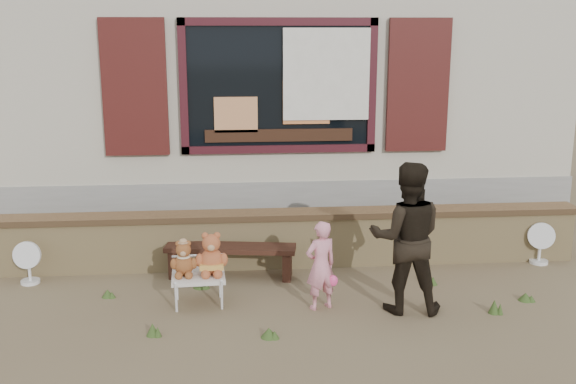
{
  "coord_description": "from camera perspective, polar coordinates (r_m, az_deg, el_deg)",
  "views": [
    {
      "loc": [
        -0.62,
        -6.63,
        2.76
      ],
      "look_at": [
        0.0,
        0.6,
        1.0
      ],
      "focal_mm": 42.0,
      "sensor_mm": 36.0,
      "label": 1
    }
  ],
  "objects": [
    {
      "name": "teddy_bear_right",
      "position": [
        6.9,
        -6.5,
        -5.12
      ],
      "size": [
        0.34,
        0.3,
        0.45
      ],
      "primitive_type": null,
      "rotation": [
        0.0,
        0.0,
        0.06
      ],
      "color": "brown",
      "rests_on": "folding_chair"
    },
    {
      "name": "brick_wall",
      "position": [
        8.03,
        -0.25,
        -3.9
      ],
      "size": [
        7.1,
        0.36,
        0.67
      ],
      "color": "tan",
      "rests_on": "ground"
    },
    {
      "name": "grass_tufts",
      "position": [
        7.04,
        3.57,
        -9.02
      ],
      "size": [
        4.5,
        1.45,
        0.14
      ],
      "color": "#344C1E",
      "rests_on": "ground"
    },
    {
      "name": "fan_right",
      "position": [
        8.66,
        20.57,
        -4.04
      ],
      "size": [
        0.33,
        0.22,
        0.52
      ],
      "rotation": [
        0.0,
        0.0,
        -0.31
      ],
      "color": "silver",
      "rests_on": "ground"
    },
    {
      "name": "teddy_bear_left",
      "position": [
        6.91,
        -8.82,
        -5.51
      ],
      "size": [
        0.28,
        0.25,
        0.37
      ],
      "primitive_type": null,
      "rotation": [
        0.0,
        0.0,
        0.06
      ],
      "color": "brown",
      "rests_on": "folding_chair"
    },
    {
      "name": "bench",
      "position": [
        7.69,
        -4.88,
        -5.27
      ],
      "size": [
        1.5,
        0.53,
        0.38
      ],
      "rotation": [
        0.0,
        0.0,
        -0.15
      ],
      "color": "black",
      "rests_on": "ground"
    },
    {
      "name": "child",
      "position": [
        6.78,
        2.79,
        -6.22
      ],
      "size": [
        0.39,
        0.33,
        0.92
      ],
      "primitive_type": "imported",
      "rotation": [
        0.0,
        0.0,
        3.51
      ],
      "color": "pink",
      "rests_on": "ground"
    },
    {
      "name": "folding_chair",
      "position": [
        6.98,
        -7.6,
        -7.15
      ],
      "size": [
        0.56,
        0.5,
        0.33
      ],
      "rotation": [
        0.0,
        0.0,
        0.06
      ],
      "color": "beige",
      "rests_on": "ground"
    },
    {
      "name": "fan_left",
      "position": [
        8.02,
        -21.11,
        -5.57
      ],
      "size": [
        0.31,
        0.21,
        0.49
      ],
      "rotation": [
        0.0,
        0.0,
        -0.06
      ],
      "color": "silver",
      "rests_on": "ground"
    },
    {
      "name": "shopfront",
      "position": [
        11.16,
        -1.74,
        9.73
      ],
      "size": [
        8.04,
        5.13,
        4.0
      ],
      "color": "#A9A089",
      "rests_on": "ground"
    },
    {
      "name": "ground",
      "position": [
        7.21,
        0.42,
        -8.88
      ],
      "size": [
        80.0,
        80.0,
        0.0
      ],
      "primitive_type": "plane",
      "color": "brown",
      "rests_on": "ground"
    },
    {
      "name": "adult",
      "position": [
        6.74,
        10.0,
        -3.83
      ],
      "size": [
        0.82,
        0.69,
        1.52
      ],
      "primitive_type": "imported",
      "rotation": [
        0.0,
        0.0,
        2.98
      ],
      "color": "black",
      "rests_on": "ground"
    }
  ]
}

